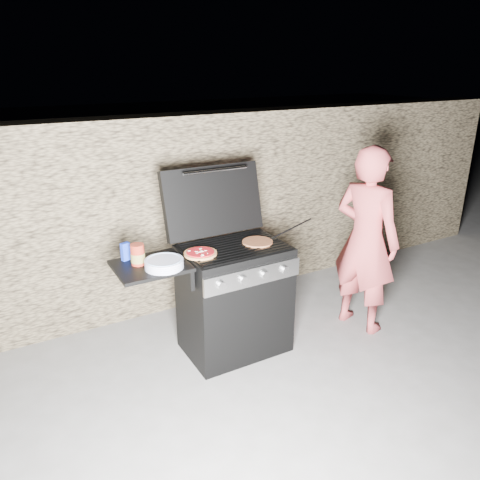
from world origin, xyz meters
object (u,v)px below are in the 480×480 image
pizza_topped (200,253)px  person (366,240)px  gas_grill (206,306)px  sauce_jar (138,254)px

pizza_topped → person: 1.47m
gas_grill → sauce_jar: 0.72m
gas_grill → person: (1.41, -0.21, 0.36)m
gas_grill → person: 1.47m
pizza_topped → person: (1.46, -0.19, -0.11)m
pizza_topped → person: size_ratio=0.15×
gas_grill → person: person is taller
sauce_jar → person: (1.90, -0.26, -0.17)m
gas_grill → person: size_ratio=0.83×
pizza_topped → sauce_jar: size_ratio=1.61×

